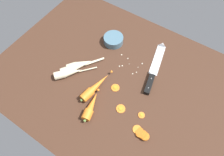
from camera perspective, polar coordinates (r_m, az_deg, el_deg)
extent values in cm
cube|color=#42281C|center=(98.43, 0.64, -0.15)|extent=(120.00, 90.00, 4.00)
cube|color=silver|center=(104.97, 13.54, 5.44)|extent=(8.45, 20.48, 0.50)
cone|color=silver|center=(112.09, 14.97, 9.78)|extent=(4.50, 3.76, 3.96)
cube|color=silver|center=(98.53, 12.21, 1.31)|extent=(3.29, 2.57, 2.20)
cube|color=black|center=(95.17, 11.20, -1.82)|extent=(5.02, 11.34, 2.20)
sphere|color=silver|center=(95.64, 11.76, -0.13)|extent=(0.50, 0.50, 0.50)
sphere|color=silver|center=(92.85, 10.85, -2.94)|extent=(0.50, 0.50, 0.50)
cylinder|color=orange|center=(90.52, -7.52, -5.02)|extent=(5.09, 6.65, 4.20)
cone|color=orange|center=(92.36, -4.29, -1.99)|extent=(6.19, 15.02, 3.99)
sphere|color=orange|center=(95.72, -0.16, 1.91)|extent=(1.20, 1.20, 1.20)
cylinder|color=#5B7F3D|center=(89.80, -9.18, -6.57)|extent=(1.34, 1.17, 1.20)
cylinder|color=orange|center=(86.90, -7.45, -10.89)|extent=(5.14, 5.44, 4.20)
cone|color=orange|center=(88.45, -6.01, -7.73)|extent=(6.41, 11.67, 3.99)
sphere|color=orange|center=(91.05, -4.17, -3.61)|extent=(1.20, 1.20, 1.20)
cylinder|color=#5B7F3D|center=(86.22, -8.24, -12.59)|extent=(1.40, 1.25, 1.20)
cylinder|color=beige|center=(98.97, -13.63, 2.20)|extent=(6.36, 6.76, 4.00)
cone|color=beige|center=(99.14, -9.50, 3.70)|extent=(8.54, 10.19, 3.80)
cylinder|color=beige|center=(100.65, -5.25, 4.91)|extent=(6.40, 9.13, 0.70)
cylinder|color=#7A6647|center=(99.06, -15.11, 1.66)|extent=(2.50, 1.80, 2.80)
cylinder|color=beige|center=(98.41, -15.50, 0.88)|extent=(6.36, 6.47, 4.00)
cone|color=beige|center=(97.77, -11.50, 1.86)|extent=(8.81, 9.32, 3.80)
cylinder|color=beige|center=(98.40, -7.31, 2.58)|extent=(6.97, 7.84, 0.70)
cylinder|color=#7A6647|center=(98.77, -16.92, 0.53)|extent=(2.31, 2.07, 2.80)
cylinder|color=beige|center=(99.54, -12.07, 3.28)|extent=(5.99, 6.15, 4.00)
cone|color=beige|center=(99.72, -8.50, 4.44)|extent=(7.97, 8.99, 3.80)
cylinder|color=beige|center=(101.07, -4.82, 5.32)|extent=(5.85, 7.73, 0.70)
cylinder|color=#7A6647|center=(99.58, -13.35, 2.86)|extent=(2.45, 1.88, 2.80)
cylinder|color=orange|center=(86.85, 7.61, -15.14)|extent=(4.05, 4.05, 0.70)
cylinder|color=orange|center=(86.49, 8.24, -15.69)|extent=(3.94, 3.86, 2.52)
cylinder|color=orange|center=(86.09, 8.51, -16.23)|extent=(4.00, 3.93, 2.59)
cylinder|color=orange|center=(85.91, 9.27, -16.47)|extent=(4.02, 3.95, 2.66)
cylinder|color=orange|center=(85.64, 9.96, -16.95)|extent=(3.83, 3.74, 2.16)
cylinder|color=orange|center=(89.09, 2.65, -9.20)|extent=(4.26, 4.26, 0.70)
cylinder|color=orange|center=(88.83, 2.66, -9.14)|extent=(1.79, 1.79, 0.16)
cylinder|color=orange|center=(93.34, 1.02, -2.91)|extent=(4.11, 4.11, 0.70)
cylinder|color=orange|center=(93.10, 1.02, -2.83)|extent=(1.72, 1.72, 0.16)
cylinder|color=orange|center=(89.00, 8.88, -10.97)|extent=(3.05, 3.05, 0.70)
cylinder|color=orange|center=(88.75, 8.90, -10.91)|extent=(1.28, 1.28, 0.16)
cylinder|color=slate|center=(108.27, 0.44, 11.47)|extent=(11.00, 11.00, 4.00)
cylinder|color=#3E5C6C|center=(107.90, 0.44, 11.64)|extent=(8.80, 8.80, 2.80)
sphere|color=silver|center=(98.50, 7.38, 1.79)|extent=(0.64, 0.64, 0.64)
sphere|color=silver|center=(99.72, 2.23, 3.65)|extent=(0.71, 0.71, 0.71)
sphere|color=silver|center=(101.83, 9.11, 4.43)|extent=(0.80, 0.80, 0.80)
sphere|color=silver|center=(100.38, 7.85, 3.30)|extent=(0.44, 0.44, 0.44)
sphere|color=silver|center=(97.79, 6.24, 1.36)|extent=(0.69, 0.69, 0.69)
sphere|color=silver|center=(99.98, 3.00, 3.86)|extent=(0.78, 0.78, 0.78)
sphere|color=silver|center=(104.05, 2.88, 7.13)|extent=(0.74, 0.74, 0.74)
sphere|color=silver|center=(102.84, 4.76, 6.00)|extent=(0.71, 0.71, 0.71)
sphere|color=silver|center=(100.98, 5.20, 4.30)|extent=(0.44, 0.44, 0.44)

